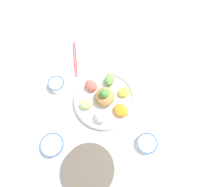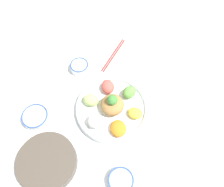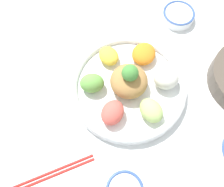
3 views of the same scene
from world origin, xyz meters
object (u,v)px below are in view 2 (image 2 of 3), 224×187
Objects in this scene: serving_spoon_extra at (63,51)px; chopsticks_pair_near at (113,55)px; sauce_bowl_red at (35,117)px; salad_platter at (112,108)px; rice_bowl_blue at (80,67)px; serving_spoon_main at (201,81)px; sauce_bowl_dark at (121,181)px; side_serving_bowl at (47,162)px.

chopsticks_pair_near is at bearing -36.76° from serving_spoon_extra.
sauce_bowl_red is at bearing -15.86° from chopsticks_pair_near.
sauce_bowl_red is (0.12, 0.31, -0.01)m from salad_platter.
serving_spoon_extra is (0.14, 0.04, -0.02)m from rice_bowl_blue.
rice_bowl_blue is 0.67× the size of serving_spoon_extra.
salad_platter is 2.81× the size of sauce_bowl_red.
chopsticks_pair_near is (0.27, -0.14, -0.02)m from salad_platter.
sauce_bowl_red is at bearing 166.74° from serving_spoon_main.
sauce_bowl_red is 0.87× the size of serving_spoon_extra.
sauce_bowl_dark is (-0.28, 0.10, -0.01)m from salad_platter.
salad_platter reaches higher than sauce_bowl_dark.
sauce_bowl_dark reaches higher than serving_spoon_extra.
rice_bowl_blue is at bearing -33.61° from chopsticks_pair_near.
serving_spoon_extra is at bearing 11.20° from salad_platter.
rice_bowl_blue is 0.89× the size of sauce_bowl_dark.
salad_platter is at bearing -20.54° from sauce_bowl_dark.
rice_bowl_blue reaches higher than sauce_bowl_red.
serving_spoon_extra is (0.46, 0.53, -0.00)m from serving_spoon_main.
sauce_bowl_red reaches higher than serving_spoon_main.
rice_bowl_blue reaches higher than serving_spoon_main.
side_serving_bowl is at bearing 141.96° from rice_bowl_blue.
sauce_bowl_red is 0.48m from chopsticks_pair_near.
sauce_bowl_red is 0.45m from sauce_bowl_dark.
sauce_bowl_red is 0.78m from serving_spoon_main.
sauce_bowl_red is 0.38m from serving_spoon_extra.
serving_spoon_extra is (0.14, 0.22, -0.00)m from chopsticks_pair_near.
serving_spoon_extra is at bearing 15.26° from rice_bowl_blue.
salad_platter is 1.42× the size of side_serving_bowl.
chopsticks_pair_near is at bearing -27.59° from salad_platter.
sauce_bowl_red is at bearing 69.69° from salad_platter.
serving_spoon_main and serving_spoon_extra have the same top height.
sauce_bowl_dark is 0.84× the size of serving_spoon_main.
rice_bowl_blue is 0.39× the size of side_serving_bowl.
side_serving_bowl reaches higher than rice_bowl_blue.
chopsticks_pair_near is 0.26m from serving_spoon_extra.
sauce_bowl_red is 1.14× the size of sauce_bowl_dark.
sauce_bowl_dark is (-0.55, 0.06, -0.00)m from rice_bowl_blue.
serving_spoon_main is (0.22, -0.55, -0.01)m from sauce_bowl_dark.
serving_spoon_main is (0.04, -0.77, -0.03)m from side_serving_bowl.
salad_platter is 1.62× the size of chopsticks_pair_near.
rice_bowl_blue is 0.55m from sauce_bowl_dark.
sauce_bowl_red reaches higher than chopsticks_pair_near.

